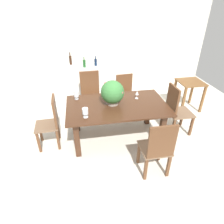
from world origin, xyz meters
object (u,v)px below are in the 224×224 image
at_px(chair_far_left, 91,92).
at_px(crystal_vase_left, 76,94).
at_px(chair_near_right, 158,148).
at_px(crystal_vase_center_near, 85,112).
at_px(wine_bottle_amber, 84,63).
at_px(chair_foot_end, 176,108).
at_px(flower_centerpiece, 112,93).
at_px(kitchen_counter, 86,83).
at_px(wine_glass, 137,93).
at_px(dining_table, 117,111).
at_px(wine_bottle_dark, 96,62).
at_px(chair_far_right, 125,92).
at_px(side_table, 189,88).
at_px(wine_bottle_green, 70,60).
at_px(chair_head_end, 51,121).

distance_m(chair_far_left, crystal_vase_left, 0.79).
bearing_deg(crystal_vase_left, chair_near_right, -50.48).
xyz_separation_m(crystal_vase_center_near, wine_bottle_amber, (0.10, 1.99, 0.20)).
distance_m(chair_foot_end, crystal_vase_left, 1.97).
height_order(flower_centerpiece, kitchen_counter, flower_centerpiece).
bearing_deg(wine_glass, dining_table, -155.87).
relative_size(kitchen_counter, wine_bottle_dark, 6.69).
height_order(dining_table, crystal_vase_center_near, crystal_vase_center_near).
distance_m(chair_far_right, crystal_vase_center_near, 1.71).
bearing_deg(wine_bottle_amber, crystal_vase_left, -100.21).
distance_m(flower_centerpiece, kitchen_counter, 1.85).
relative_size(kitchen_counter, side_table, 2.24).
height_order(dining_table, wine_bottle_green, wine_bottle_green).
height_order(dining_table, chair_near_right, chair_near_right).
relative_size(flower_centerpiece, crystal_vase_left, 2.45).
height_order(chair_far_left, wine_bottle_green, wine_bottle_green).
distance_m(chair_foot_end, wine_bottle_amber, 2.42).
height_order(wine_bottle_amber, wine_bottle_green, wine_bottle_green).
bearing_deg(chair_foot_end, wine_glass, 75.16).
relative_size(dining_table, chair_foot_end, 1.78).
bearing_deg(chair_head_end, dining_table, 86.77).
bearing_deg(wine_bottle_dark, crystal_vase_center_near, -100.52).
relative_size(chair_far_right, wine_bottle_amber, 3.62).
bearing_deg(chair_near_right, crystal_vase_center_near, -34.89).
bearing_deg(wine_bottle_amber, chair_near_right, -71.32).
bearing_deg(chair_far_left, chair_far_right, -2.59).
xyz_separation_m(crystal_vase_left, wine_bottle_dark, (0.52, 1.39, 0.18)).
relative_size(wine_glass, wine_bottle_green, 0.51).
distance_m(flower_centerpiece, wine_glass, 0.54).
bearing_deg(chair_far_right, crystal_vase_left, -155.45).
height_order(kitchen_counter, side_table, kitchen_counter).
xyz_separation_m(chair_far_right, chair_far_left, (-0.83, 0.01, 0.06)).
bearing_deg(flower_centerpiece, wine_bottle_green, 111.59).
distance_m(wine_bottle_amber, wine_bottle_green, 0.44).
xyz_separation_m(crystal_vase_left, kitchen_counter, (0.25, 1.43, -0.38)).
bearing_deg(wine_bottle_dark, crystal_vase_left, -110.63).
bearing_deg(side_table, chair_near_right, -129.39).
bearing_deg(wine_bottle_amber, kitchen_counter, 84.59).
height_order(flower_centerpiece, side_table, flower_centerpiece).
bearing_deg(crystal_vase_center_near, chair_far_right, 53.30).
bearing_deg(chair_head_end, wine_bottle_amber, 153.86).
relative_size(kitchen_counter, wine_bottle_amber, 6.41).
bearing_deg(side_table, kitchen_counter, 159.58).
height_order(chair_far_left, flower_centerpiece, flower_centerpiece).
height_order(flower_centerpiece, wine_glass, flower_centerpiece).
bearing_deg(chair_head_end, wine_glass, 93.54).
bearing_deg(wine_glass, wine_bottle_green, 125.48).
xyz_separation_m(chair_foot_end, wine_bottle_dark, (-1.39, 1.75, 0.48)).
bearing_deg(side_table, chair_far_left, 176.42).
distance_m(crystal_vase_center_near, kitchen_counter, 2.15).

